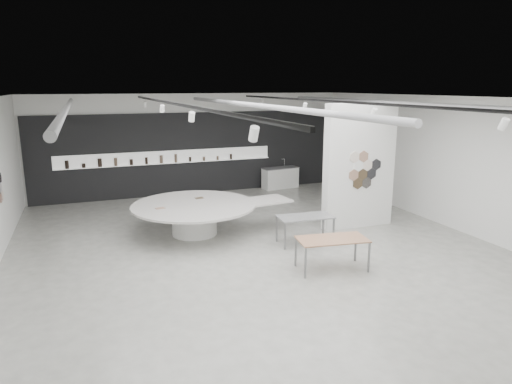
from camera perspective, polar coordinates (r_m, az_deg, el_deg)
name	(u,v)px	position (r m, az deg, el deg)	size (l,w,h in m)	color
room	(255,171)	(11.00, -0.07, 2.64)	(12.02, 14.02, 3.82)	#A2A198
back_wall_display	(192,154)	(17.66, -8.03, 4.76)	(11.80, 0.27, 3.10)	black
partition_column	(359,166)	(13.55, 12.79, 3.13)	(2.20, 0.38, 3.60)	white
display_island	(197,214)	(12.87, -7.40, -2.78)	(4.72, 3.87, 0.88)	white
sample_table_wood	(332,241)	(10.45, 9.51, -6.04)	(1.66, 0.99, 0.73)	#9F7052
sample_table_stone	(305,218)	(12.07, 6.16, -3.31)	(1.49, 0.82, 0.74)	gray
kitchen_counter	(280,178)	(18.59, 3.04, 1.79)	(1.55, 0.76, 1.18)	white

